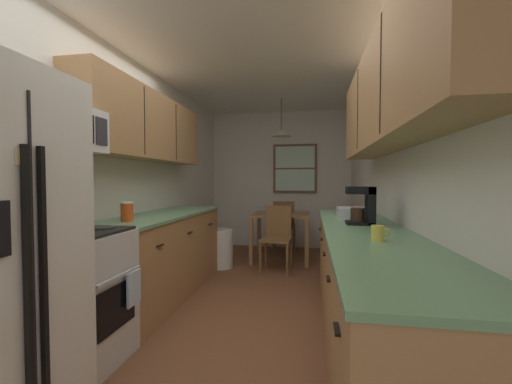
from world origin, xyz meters
The scene contains 24 objects.
ground_plane centered at (0.00, 1.00, 0.00)m, with size 12.00×12.00×0.00m, color brown.
wall_left centered at (-1.35, 1.00, 1.27)m, with size 0.10×9.00×2.55m, color silver.
wall_right centered at (1.35, 1.00, 1.27)m, with size 0.10×9.00×2.55m, color silver.
wall_back centered at (0.00, 3.65, 1.27)m, with size 4.40×0.10×2.55m, color silver.
ceiling_slab centered at (0.00, 1.00, 2.59)m, with size 4.40×9.00×0.08m, color white.
stove_range centered at (-0.99, -0.53, 0.47)m, with size 0.66×0.58×1.10m.
microwave_over_range centered at (-1.11, -0.53, 1.61)m, with size 0.39×0.61×0.31m.
counter_left centered at (-1.00, 0.81, 0.45)m, with size 0.64×2.09×0.90m.
upper_cabinets_left centered at (-1.14, 0.76, 1.83)m, with size 0.33×2.17×0.70m.
counter_right centered at (1.00, 0.04, 0.45)m, with size 0.64×3.14×0.90m.
upper_cabinets_right centered at (1.14, -0.01, 1.87)m, with size 0.33×2.82×0.74m.
dining_table centered at (0.12, 2.59, 0.62)m, with size 0.88×0.79×0.74m.
dining_chair_near centered at (0.12, 1.99, 0.50)m, with size 0.43×0.43×0.90m.
dining_chair_far centered at (0.11, 3.19, 0.50)m, with size 0.42×0.42×0.90m.
pendant_light centered at (0.12, 2.59, 2.00)m, with size 0.31×0.31×0.60m.
back_window centered at (0.28, 3.58, 1.48)m, with size 0.81×0.05×0.90m.
trash_bin centered at (-0.70, 2.01, 0.28)m, with size 0.35×0.35×0.56m, color white.
storage_canister centered at (-1.00, 0.12, 0.99)m, with size 0.11×0.11×0.17m.
dish_towel centered at (-0.64, -0.38, 0.50)m, with size 0.02×0.16×0.24m, color silver.
coffee_maker centered at (1.01, 0.29, 1.06)m, with size 0.22×0.18×0.31m.
mug_by_coffeemaker centered at (0.98, -0.44, 0.95)m, with size 0.11×0.08×0.09m.
fruit_bowl centered at (1.02, 1.15, 0.94)m, with size 0.21×0.21×0.09m.
dish_rack centered at (0.98, 0.71, 0.95)m, with size 0.28×0.34×0.10m, color silver.
table_serving_bowl centered at (0.05, 2.61, 0.77)m, with size 0.22×0.22×0.06m, color silver.
Camera 1 is at (0.59, -2.42, 1.26)m, focal length 22.41 mm.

